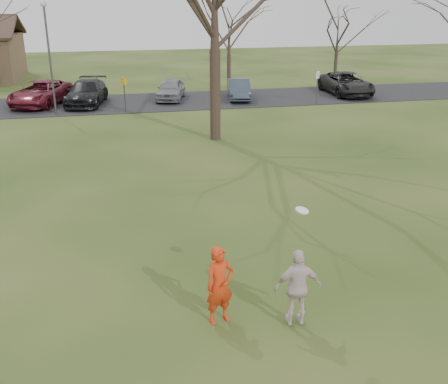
# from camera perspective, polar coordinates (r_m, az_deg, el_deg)

# --- Properties ---
(ground) EXTENTS (120.00, 120.00, 0.00)m
(ground) POSITION_cam_1_polar(r_m,az_deg,el_deg) (11.40, 4.47, -14.17)
(ground) COLOR #1E380F
(ground) RESTS_ON ground
(parking_strip) EXTENTS (62.00, 6.50, 0.04)m
(parking_strip) POSITION_cam_1_polar(r_m,az_deg,el_deg) (34.64, -7.62, 9.82)
(parking_strip) COLOR black
(parking_strip) RESTS_ON ground
(player_defender) EXTENTS (0.73, 0.58, 1.74)m
(player_defender) POSITION_cam_1_polar(r_m,az_deg,el_deg) (10.96, -0.48, -10.23)
(player_defender) COLOR red
(player_defender) RESTS_ON ground
(car_2) EXTENTS (4.12, 5.90, 1.50)m
(car_2) POSITION_cam_1_polar(r_m,az_deg,el_deg) (35.13, -19.51, 10.25)
(car_2) COLOR maroon
(car_2) RESTS_ON parking_strip
(car_3) EXTENTS (2.95, 5.41, 1.49)m
(car_3) POSITION_cam_1_polar(r_m,az_deg,el_deg) (34.46, -14.90, 10.55)
(car_3) COLOR black
(car_3) RESTS_ON parking_strip
(car_4) EXTENTS (2.63, 4.28, 1.36)m
(car_4) POSITION_cam_1_polar(r_m,az_deg,el_deg) (35.10, -5.89, 11.20)
(car_4) COLOR gray
(car_4) RESTS_ON parking_strip
(car_5) EXTENTS (2.01, 4.11, 1.30)m
(car_5) POSITION_cam_1_polar(r_m,az_deg,el_deg) (35.12, 1.65, 11.25)
(car_5) COLOR #323E4C
(car_5) RESTS_ON parking_strip
(car_6) EXTENTS (2.70, 5.50, 1.50)m
(car_6) POSITION_cam_1_polar(r_m,az_deg,el_deg) (37.82, 13.31, 11.56)
(car_6) COLOR black
(car_6) RESTS_ON parking_strip
(catching_play) EXTENTS (1.02, 0.50, 2.57)m
(catching_play) POSITION_cam_1_polar(r_m,az_deg,el_deg) (10.90, 8.14, -10.33)
(catching_play) COLOR beige
(catching_play) RESTS_ON ground
(lamp_post) EXTENTS (0.34, 0.34, 6.27)m
(lamp_post) POSITION_cam_1_polar(r_m,az_deg,el_deg) (31.66, -18.79, 15.14)
(lamp_post) COLOR #47474C
(lamp_post) RESTS_ON ground
(sign_yellow) EXTENTS (0.35, 0.35, 2.08)m
(sign_yellow) POSITION_cam_1_polar(r_m,az_deg,el_deg) (31.33, -10.94, 11.13)
(sign_yellow) COLOR #47474C
(sign_yellow) RESTS_ON ground
(sign_white) EXTENTS (0.35, 0.35, 2.08)m
(sign_white) POSITION_cam_1_polar(r_m,az_deg,el_deg) (33.85, 10.24, 11.88)
(sign_white) COLOR #47474C
(sign_white) RESTS_ON ground
(small_tree_row) EXTENTS (55.00, 5.90, 8.50)m
(small_tree_row) POSITION_cam_1_polar(r_m,az_deg,el_deg) (39.72, -2.01, 17.01)
(small_tree_row) COLOR #352821
(small_tree_row) RESTS_ON ground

